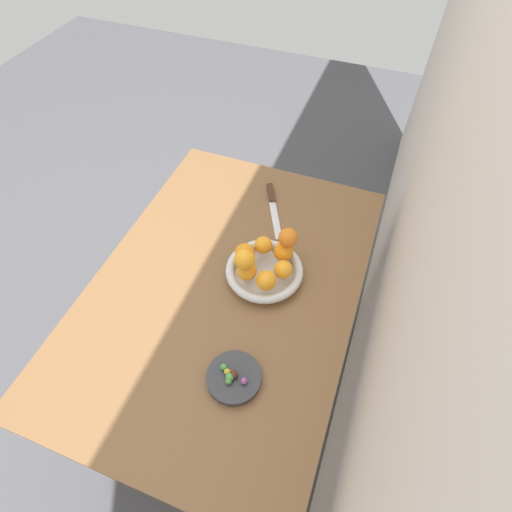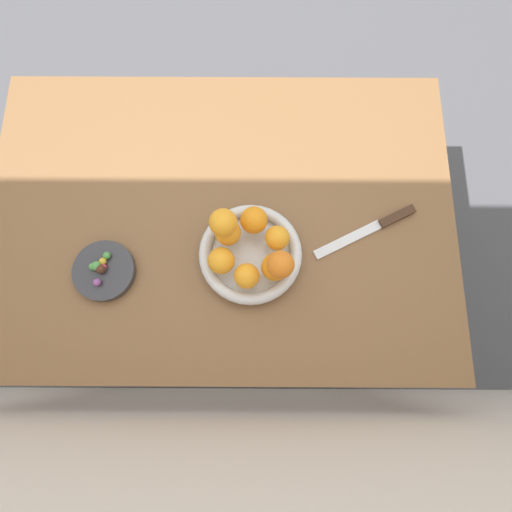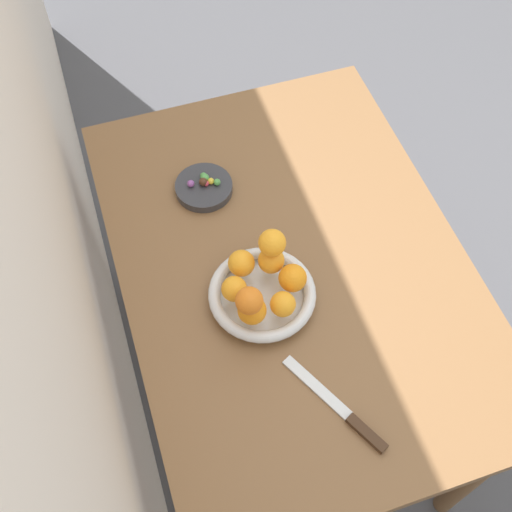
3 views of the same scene
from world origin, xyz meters
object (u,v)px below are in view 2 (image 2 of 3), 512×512
object	(u,v)px
orange_6	(223,223)
orange_7	(280,265)
orange_0	(221,261)
candy_ball_1	(93,267)
candy_ball_2	(97,266)
orange_3	(277,238)
orange_5	(228,233)
fruit_bowl	(250,254)
candy_dish	(104,271)
candy_ball_6	(107,255)
orange_2	(275,267)
knife	(374,227)
orange_4	(254,220)
dining_table	(223,228)
orange_1	(247,276)
candy_ball_5	(101,269)
candy_ball_4	(103,261)
candy_ball_0	(103,267)
candy_ball_3	(97,282)

from	to	relation	value
orange_6	orange_7	size ratio (longest dim) A/B	1.04
orange_0	candy_ball_1	world-z (taller)	orange_0
candy_ball_1	candy_ball_2	size ratio (longest dim) A/B	0.78
orange_7	candy_ball_1	distance (m)	0.42
orange_3	orange_5	size ratio (longest dim) A/B	0.94
fruit_bowl	orange_3	distance (m)	0.08
orange_5	fruit_bowl	bearing A→B (deg)	143.30
candy_dish	candy_ball_6	bearing A→B (deg)	-106.66
orange_2	orange_6	xyz separation A→B (m)	(0.11, -0.08, 0.06)
knife	orange_4	bearing A→B (deg)	1.53
dining_table	candy_ball_2	bearing A→B (deg)	25.60
candy_dish	orange_1	size ratio (longest dim) A/B	2.53
orange_4	candy_ball_5	xyz separation A→B (m)	(0.33, 0.10, -0.04)
fruit_bowl	orange_1	xyz separation A→B (m)	(0.01, 0.06, 0.05)
orange_5	orange_7	world-z (taller)	orange_7
orange_5	candy_ball_6	world-z (taller)	orange_5
orange_7	candy_ball_4	distance (m)	0.40
orange_1	knife	xyz separation A→B (m)	(-0.29, -0.13, -0.06)
candy_ball_2	orange_1	bearing A→B (deg)	175.21
candy_ball_0	candy_ball_3	size ratio (longest dim) A/B	0.85
candy_ball_0	dining_table	bearing A→B (deg)	-152.98
candy_ball_2	candy_ball_4	world-z (taller)	candy_ball_2
orange_1	candy_ball_4	size ratio (longest dim) A/B	3.41
candy_dish	candy_ball_5	bearing A→B (deg)	87.59
dining_table	candy_ball_0	xyz separation A→B (m)	(0.25, 0.13, 0.12)
candy_ball_0	knife	distance (m)	0.62
candy_ball_3	orange_1	bearing A→B (deg)	-178.58
orange_0	orange_6	size ratio (longest dim) A/B	0.99
orange_4	candy_ball_1	world-z (taller)	orange_4
orange_2	orange_5	world-z (taller)	orange_2
orange_0	orange_3	bearing A→B (deg)	-156.70
candy_ball_0	candy_ball_3	world-z (taller)	candy_ball_3
orange_2	candy_ball_3	world-z (taller)	orange_2
candy_ball_3	candy_ball_1	bearing A→B (deg)	-69.02
candy_ball_0	candy_ball_5	distance (m)	0.01
candy_ball_0	candy_ball_5	size ratio (longest dim) A/B	0.71
fruit_bowl	orange_0	distance (m)	0.08
candy_ball_2	candy_ball_5	world-z (taller)	same
candy_dish	orange_2	distance (m)	0.38
dining_table	orange_4	size ratio (longest dim) A/B	18.46
candy_ball_5	orange_1	bearing A→B (deg)	176.25
candy_ball_0	orange_0	bearing A→B (deg)	-178.67
fruit_bowl	orange_5	xyz separation A→B (m)	(0.05, -0.04, 0.05)
candy_ball_1	orange_2	bearing A→B (deg)	178.91
candy_ball_4	candy_ball_1	bearing A→B (deg)	30.87
orange_2	candy_ball_5	size ratio (longest dim) A/B	2.86
candy_dish	knife	xyz separation A→B (m)	(-0.61, -0.11, -0.01)
candy_ball_6	candy_ball_0	bearing A→B (deg)	77.90
candy_ball_5	knife	world-z (taller)	candy_ball_5
orange_0	orange_7	bearing A→B (deg)	170.10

